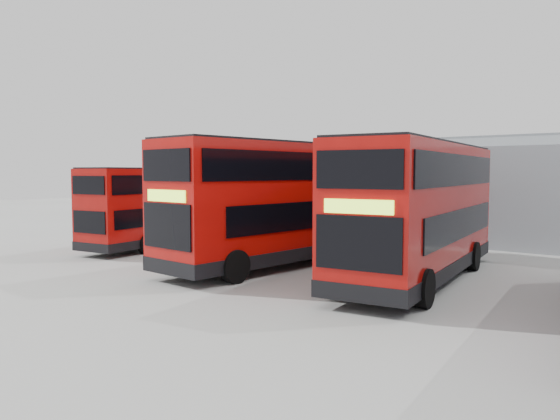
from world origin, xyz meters
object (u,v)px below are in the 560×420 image
Objects in this scene: panel_van at (184,208)px; double_decker_right at (420,212)px; double_decker_left at (163,207)px; double_decker_centre at (285,204)px; office_block at (245,188)px.

double_decker_right is at bearing -15.15° from panel_van.
double_decker_left is 13.85m from double_decker_right.
double_decker_right is at bearing 7.29° from double_decker_centre.
double_decker_left is at bearing -65.47° from office_block.
double_decker_left is at bearing -45.30° from panel_van.
double_decker_right is at bearing -33.38° from office_block.
double_decker_right is 20.62m from panel_van.
double_decker_right reaches higher than double_decker_left.
double_decker_right is (5.69, 0.32, -0.10)m from double_decker_centre.
office_block reaches higher than double_decker_right.
panel_van is (0.20, -6.28, -1.21)m from office_block.
office_block is 19.29m from double_decker_centre.
double_decker_centre is 15.51m from panel_van.
double_decker_left is at bearing -179.44° from double_decker_centre.
office_block reaches higher than double_decker_left.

